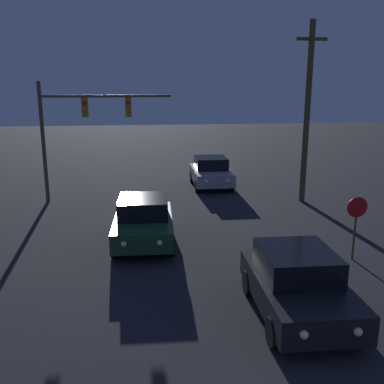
{
  "coord_description": "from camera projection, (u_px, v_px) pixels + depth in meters",
  "views": [
    {
      "loc": [
        -1.83,
        -2.49,
        5.44
      ],
      "look_at": [
        0.0,
        12.36,
        1.73
      ],
      "focal_mm": 40.0,
      "sensor_mm": 36.0,
      "label": 1
    }
  ],
  "objects": [
    {
      "name": "traffic_signal_mast",
      "position": [
        78.0,
        121.0,
        19.97
      ],
      "size": [
        6.1,
        0.3,
        5.67
      ],
      "color": "brown",
      "rests_on": "ground_plane"
    },
    {
      "name": "car_near",
      "position": [
        297.0,
        284.0,
        10.28
      ],
      "size": [
        2.14,
        4.0,
        1.62
      ],
      "rotation": [
        0.0,
        0.0,
        3.12
      ],
      "color": "black",
      "rests_on": "ground_plane"
    },
    {
      "name": "car_far",
      "position": [
        211.0,
        172.0,
        23.69
      ],
      "size": [
        2.08,
        3.97,
        1.62
      ],
      "rotation": [
        0.0,
        0.0,
        3.13
      ],
      "color": "#99999E",
      "rests_on": "ground_plane"
    },
    {
      "name": "stop_sign",
      "position": [
        356.0,
        217.0,
        13.47
      ],
      "size": [
        0.67,
        0.07,
        2.08
      ],
      "color": "brown",
      "rests_on": "ground_plane"
    },
    {
      "name": "utility_pole",
      "position": [
        307.0,
        112.0,
        19.8
      ],
      "size": [
        1.41,
        0.28,
        8.32
      ],
      "color": "brown",
      "rests_on": "ground_plane"
    },
    {
      "name": "car_mid",
      "position": [
        143.0,
        221.0,
        15.07
      ],
      "size": [
        2.18,
        4.01,
        1.62
      ],
      "rotation": [
        0.0,
        0.0,
        3.1
      ],
      "color": "#1E4728",
      "rests_on": "ground_plane"
    }
  ]
}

